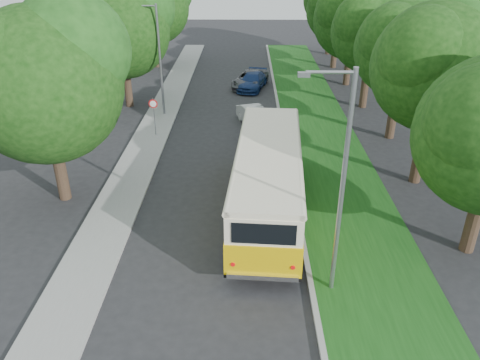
{
  "coord_description": "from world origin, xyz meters",
  "views": [
    {
      "loc": [
        1.22,
        -15.6,
        11.2
      ],
      "look_at": [
        0.97,
        3.11,
        1.5
      ],
      "focal_mm": 35.0,
      "sensor_mm": 36.0,
      "label": 1
    }
  ],
  "objects_px": {
    "lamppost_near": "(340,182)",
    "vintage_bus": "(268,181)",
    "lamppost_far": "(158,57)",
    "car_grey": "(250,79)",
    "car_silver": "(261,127)",
    "car_blue": "(252,81)",
    "car_white": "(254,116)"
  },
  "relations": [
    {
      "from": "car_blue",
      "to": "car_grey",
      "type": "height_order",
      "value": "car_grey"
    },
    {
      "from": "car_silver",
      "to": "car_blue",
      "type": "distance_m",
      "value": 10.85
    },
    {
      "from": "vintage_bus",
      "to": "car_silver",
      "type": "height_order",
      "value": "vintage_bus"
    },
    {
      "from": "vintage_bus",
      "to": "car_grey",
      "type": "height_order",
      "value": "vintage_bus"
    },
    {
      "from": "lamppost_far",
      "to": "car_silver",
      "type": "bearing_deg",
      "value": -31.62
    },
    {
      "from": "lamppost_near",
      "to": "car_white",
      "type": "relative_size",
      "value": 2.11
    },
    {
      "from": "car_white",
      "to": "car_grey",
      "type": "distance_m",
      "value": 9.06
    },
    {
      "from": "car_blue",
      "to": "car_silver",
      "type": "bearing_deg",
      "value": -74.21
    },
    {
      "from": "car_silver",
      "to": "vintage_bus",
      "type": "bearing_deg",
      "value": -75.21
    },
    {
      "from": "car_silver",
      "to": "car_grey",
      "type": "xyz_separation_m",
      "value": [
        -0.62,
        11.32,
        -0.08
      ]
    },
    {
      "from": "lamppost_near",
      "to": "car_blue",
      "type": "height_order",
      "value": "lamppost_near"
    },
    {
      "from": "car_white",
      "to": "vintage_bus",
      "type": "bearing_deg",
      "value": -107.74
    },
    {
      "from": "car_blue",
      "to": "lamppost_near",
      "type": "bearing_deg",
      "value": -70.85
    },
    {
      "from": "lamppost_far",
      "to": "car_silver",
      "type": "relative_size",
      "value": 1.73
    },
    {
      "from": "vintage_bus",
      "to": "car_silver",
      "type": "distance_m",
      "value": 9.04
    },
    {
      "from": "lamppost_far",
      "to": "vintage_bus",
      "type": "height_order",
      "value": "lamppost_far"
    },
    {
      "from": "vintage_bus",
      "to": "car_blue",
      "type": "xyz_separation_m",
      "value": [
        -0.49,
        19.84,
        -0.98
      ]
    },
    {
      "from": "vintage_bus",
      "to": "car_blue",
      "type": "relative_size",
      "value": 2.43
    },
    {
      "from": "car_silver",
      "to": "car_white",
      "type": "bearing_deg",
      "value": 114.26
    },
    {
      "from": "lamppost_far",
      "to": "car_grey",
      "type": "bearing_deg",
      "value": 48.71
    },
    {
      "from": "car_grey",
      "to": "vintage_bus",
      "type": "bearing_deg",
      "value": -71.48
    },
    {
      "from": "lamppost_near",
      "to": "car_blue",
      "type": "bearing_deg",
      "value": 95.64
    },
    {
      "from": "lamppost_near",
      "to": "vintage_bus",
      "type": "bearing_deg",
      "value": 110.69
    },
    {
      "from": "lamppost_near",
      "to": "vintage_bus",
      "type": "relative_size",
      "value": 0.73
    },
    {
      "from": "vintage_bus",
      "to": "lamppost_far",
      "type": "bearing_deg",
      "value": 121.59
    },
    {
      "from": "car_silver",
      "to": "lamppost_far",
      "type": "bearing_deg",
      "value": 162.82
    },
    {
      "from": "car_silver",
      "to": "car_grey",
      "type": "relative_size",
      "value": 0.91
    },
    {
      "from": "vintage_bus",
      "to": "car_grey",
      "type": "xyz_separation_m",
      "value": [
        -0.67,
        20.32,
        -0.97
      ]
    },
    {
      "from": "lamppost_far",
      "to": "car_grey",
      "type": "relative_size",
      "value": 1.57
    },
    {
      "from": "car_silver",
      "to": "car_white",
      "type": "xyz_separation_m",
      "value": [
        -0.39,
        2.26,
        -0.11
      ]
    },
    {
      "from": "vintage_bus",
      "to": "car_blue",
      "type": "bearing_deg",
      "value": 95.39
    },
    {
      "from": "lamppost_near",
      "to": "car_silver",
      "type": "relative_size",
      "value": 1.85
    }
  ]
}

